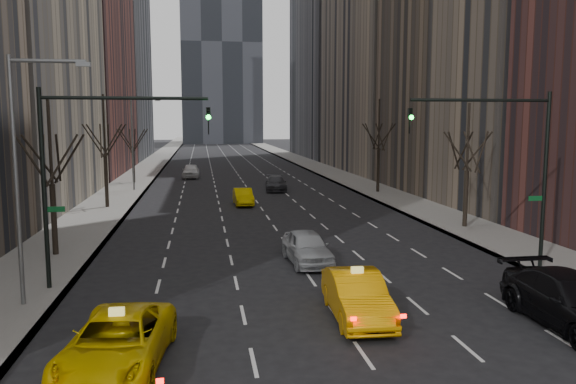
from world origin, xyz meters
name	(u,v)px	position (x,y,z in m)	size (l,w,h in m)	color
sidewalk_left	(147,169)	(-12.25, 70.00, 0.07)	(4.50, 320.00, 0.15)	slate
sidewalk_right	(317,167)	(12.25, 70.00, 0.07)	(4.50, 320.00, 0.15)	slate
bld_left_far	(64,1)	(-21.50, 66.00, 22.00)	(14.00, 28.00, 44.00)	brown
bld_right_deep	(339,2)	(21.50, 95.00, 29.00)	(14.00, 30.00, 58.00)	slate
tree_lw_b	(52,184)	(-12.00, 18.00, 3.72)	(3.36, 3.50, 7.82)	black
tree_lw_c	(105,157)	(-12.00, 34.00, 4.04)	(3.36, 3.50, 8.74)	black
tree_lw_d	(133,151)	(-12.00, 52.00, 3.56)	(3.36, 3.50, 7.36)	black
tree_rw_b	(467,171)	(12.00, 22.00, 3.72)	(3.36, 3.50, 7.82)	black
tree_rw_c	(378,151)	(12.00, 40.00, 4.04)	(3.36, 3.50, 8.74)	black
traffic_mast_left	(87,155)	(-9.11, 12.00, 5.49)	(6.69, 0.39, 8.00)	black
traffic_mast_right	(512,152)	(9.11, 12.00, 5.49)	(6.69, 0.39, 8.00)	black
streetlight_near	(25,156)	(-10.84, 10.00, 5.62)	(2.83, 0.22, 9.00)	slate
streetlight_far	(136,134)	(-10.84, 45.00, 5.62)	(2.83, 0.22, 9.00)	slate
taxi_suv	(117,343)	(-7.01, 4.13, 0.77)	(2.56, 5.55, 1.54)	#D6B104
taxi_sedan	(357,296)	(0.64, 7.05, 0.81)	(1.72, 4.92, 1.62)	#EF9C05
silver_sedan_ahead	(307,247)	(0.36, 14.84, 0.79)	(1.87, 4.66, 1.59)	#9B9EA3
parked_suv_black	(572,301)	(7.50, 5.16, 0.88)	(2.46, 6.05, 1.76)	black
far_taxi	(243,197)	(-1.29, 34.33, 0.68)	(1.44, 4.13, 1.36)	#D7B604
far_suv_grey	(276,183)	(2.63, 43.36, 0.72)	(2.03, 4.98, 1.45)	#2C2C30
far_car_white	(191,171)	(-5.89, 57.36, 0.84)	(1.99, 4.94, 1.68)	silver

